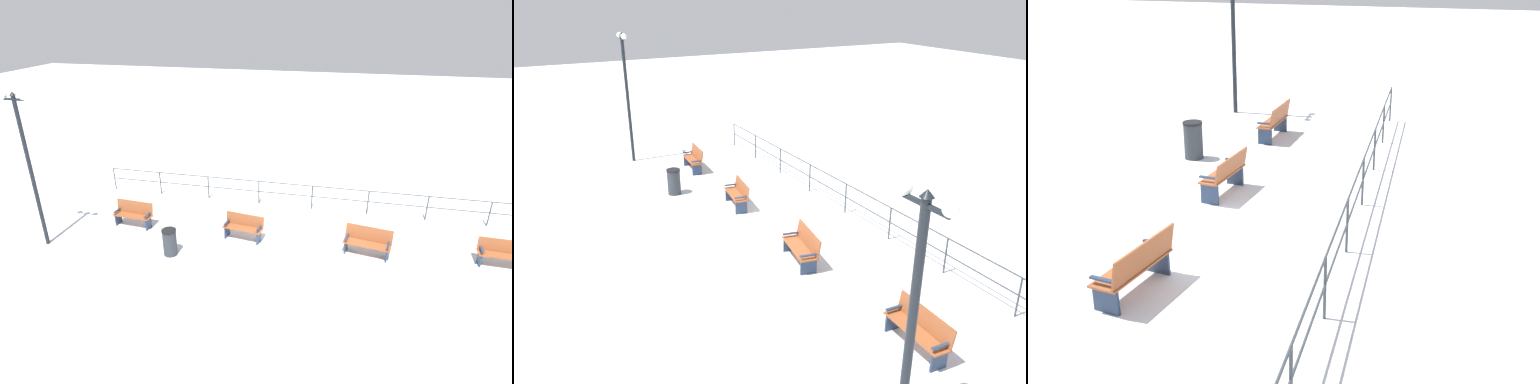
# 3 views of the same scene
# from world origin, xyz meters

# --- Properties ---
(ground_plane) EXTENTS (80.00, 80.00, 0.00)m
(ground_plane) POSITION_xyz_m (0.00, 0.00, 0.00)
(ground_plane) COLOR white
(ground_plane) RESTS_ON ground
(bench_nearest) EXTENTS (0.60, 1.52, 0.95)m
(bench_nearest) POSITION_xyz_m (-0.02, -6.38, 0.49)
(bench_nearest) COLOR brown
(bench_nearest) RESTS_ON ground
(bench_second) EXTENTS (0.69, 1.47, 0.89)m
(bench_second) POSITION_xyz_m (0.01, -2.12, 0.47)
(bench_second) COLOR brown
(bench_second) RESTS_ON ground
(bench_third) EXTENTS (0.83, 1.62, 0.92)m
(bench_third) POSITION_xyz_m (0.05, 2.15, 0.47)
(bench_third) COLOR brown
(bench_third) RESTS_ON ground
(bench_fourth) EXTENTS (0.57, 1.65, 0.88)m
(bench_fourth) POSITION_xyz_m (-0.16, 6.39, 0.47)
(bench_fourth) COLOR brown
(bench_fourth) RESTS_ON ground
(lamppost_near) EXTENTS (0.23, 0.92, 5.29)m
(lamppost_near) POSITION_xyz_m (1.85, -8.73, 3.25)
(lamppost_near) COLOR black
(lamppost_near) RESTS_ON ground
(lamppost_middle) EXTENTS (0.23, 1.09, 4.53)m
(lamppost_middle) POSITION_xyz_m (1.85, 8.13, 2.79)
(lamppost_middle) COLOR black
(lamppost_middle) RESTS_ON ground
(waterfront_railing) EXTENTS (0.05, 17.69, 1.03)m
(waterfront_railing) POSITION_xyz_m (-2.90, -0.00, 0.70)
(waterfront_railing) COLOR #383D42
(waterfront_railing) RESTS_ON ground
(trash_bin) EXTENTS (0.49, 0.49, 0.93)m
(trash_bin) POSITION_xyz_m (1.54, -4.25, 0.47)
(trash_bin) COLOR #2D3338
(trash_bin) RESTS_ON ground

